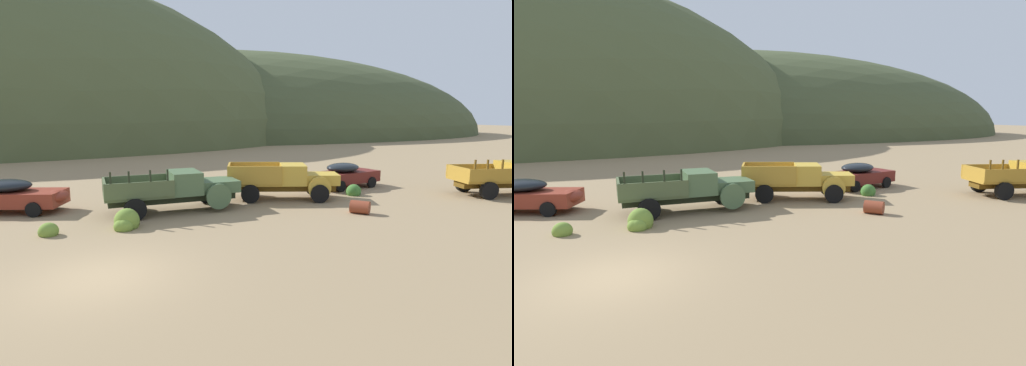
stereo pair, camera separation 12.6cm
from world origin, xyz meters
TOP-DOWN VIEW (x-y plane):
  - ground_plane at (0.00, 0.00)m, footprint 300.00×300.00m
  - hill_far_left at (26.37, 72.47)m, footprint 115.76×58.19m
  - car_rust_red at (-4.03, 9.47)m, footprint 5.10×3.10m
  - truck_weathered_green at (3.39, 7.43)m, footprint 6.29×2.84m
  - truck_faded_yellow at (9.32, 8.18)m, footprint 6.17×3.66m
  - car_oxblood at (14.13, 10.27)m, footprint 4.85×2.91m
  - oil_drum_tipped at (11.09, 4.11)m, footprint 1.03×1.04m
  - bush_between_trucks at (17.07, 12.60)m, footprint 1.01×0.91m
  - bush_back_edge at (13.18, 8.05)m, footprint 0.86×0.97m
  - bush_front_right at (0.77, 4.92)m, footprint 1.03×1.08m
  - bush_lone_scrub at (-2.04, 4.89)m, footprint 0.74×0.65m

SIDE VIEW (x-z plane):
  - ground_plane at x=0.00m, z-range 0.00..0.00m
  - hill_far_left at x=26.37m, z-range -17.24..17.24m
  - bush_lone_scrub at x=-2.04m, z-range -0.16..0.48m
  - bush_back_edge at x=13.18m, z-range -0.22..0.59m
  - bush_between_trucks at x=17.07m, z-range -0.18..0.57m
  - bush_front_right at x=0.77m, z-range -0.28..0.77m
  - oil_drum_tipped at x=11.09m, z-range 0.00..0.60m
  - car_oxblood at x=14.13m, z-range 0.03..1.60m
  - car_rust_red at x=-4.03m, z-range 0.03..1.60m
  - truck_faded_yellow at x=9.32m, z-range 0.06..1.97m
  - truck_weathered_green at x=3.39m, z-range -0.06..2.10m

